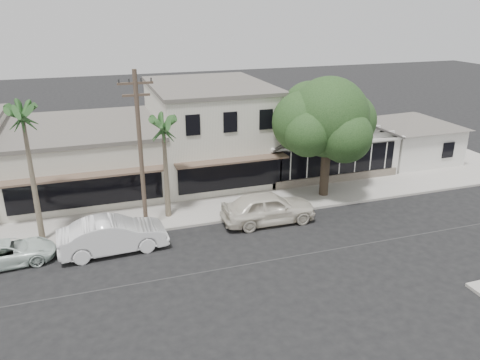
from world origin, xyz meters
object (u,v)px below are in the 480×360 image
object	(u,v)px
utility_pole	(140,150)
shade_tree	(326,119)
car_2	(8,253)
car_0	(268,207)
car_1	(113,235)

from	to	relation	value
utility_pole	shade_tree	xyz separation A→B (m)	(11.84, 1.69, 0.43)
utility_pole	car_2	bearing A→B (deg)	-168.60
car_0	car_1	size ratio (longest dim) A/B	1.00
utility_pole	car_2	size ratio (longest dim) A/B	2.06
utility_pole	car_2	xyz separation A→B (m)	(-6.90, -1.39, -4.18)
shade_tree	car_0	bearing A→B (deg)	-150.82
utility_pole	car_2	distance (m)	8.19
car_0	car_2	bearing A→B (deg)	92.42
utility_pole	car_0	xyz separation A→B (m)	(6.94, -1.05, -3.85)
shade_tree	utility_pole	bearing A→B (deg)	-171.89
shade_tree	car_2	bearing A→B (deg)	-170.67
utility_pole	shade_tree	world-z (taller)	utility_pole
utility_pole	car_1	world-z (taller)	utility_pole
utility_pole	car_1	bearing A→B (deg)	-138.16
car_1	shade_tree	bearing A→B (deg)	-79.32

